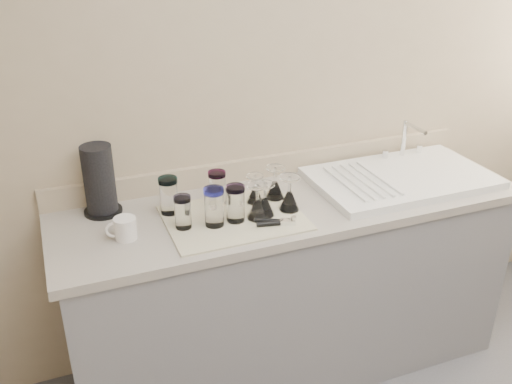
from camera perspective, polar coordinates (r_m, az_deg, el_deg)
name	(u,v)px	position (r m, az deg, el deg)	size (l,w,h in m)	color
counter_unit	(290,286)	(2.71, 3.44, -9.40)	(2.06, 0.62, 0.90)	slate
sink_unit	(401,177)	(2.73, 14.29, 1.44)	(0.82, 0.50, 0.22)	white
dish_towel	(234,218)	(2.33, -2.22, -2.60)	(0.55, 0.42, 0.01)	silver
tumbler_teal	(169,195)	(2.35, -8.72, -0.32)	(0.08, 0.08, 0.16)	white
tumbler_purple	(217,188)	(2.40, -3.90, 0.42)	(0.07, 0.07, 0.15)	white
tumbler_magenta	(183,212)	(2.23, -7.33, -1.98)	(0.07, 0.07, 0.13)	white
tumbler_blue	(214,207)	(2.24, -4.21, -1.46)	(0.08, 0.08, 0.16)	white
tumbler_lavender	(235,203)	(2.26, -2.06, -1.13)	(0.08, 0.08, 0.15)	white
goblet_back_left	(255,193)	(2.42, -0.11, -0.11)	(0.07, 0.07, 0.13)	white
goblet_back_right	(275,188)	(2.46, 1.90, 0.45)	(0.08, 0.08, 0.14)	white
goblet_front_left	(265,205)	(2.32, 0.89, -1.26)	(0.08, 0.08, 0.14)	white
goblet_front_right	(289,198)	(2.36, 3.35, -0.64)	(0.08, 0.08, 0.15)	white
goblet_extra	(257,207)	(2.29, 0.14, -1.48)	(0.08, 0.08, 0.15)	white
can_opener	(276,222)	(2.27, 1.99, -3.02)	(0.16, 0.10, 0.02)	silver
white_mug	(125,228)	(2.23, -13.00, -3.56)	(0.12, 0.09, 0.09)	white
paper_towel_roll	(99,181)	(2.40, -15.39, 1.08)	(0.16, 0.16, 0.30)	black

